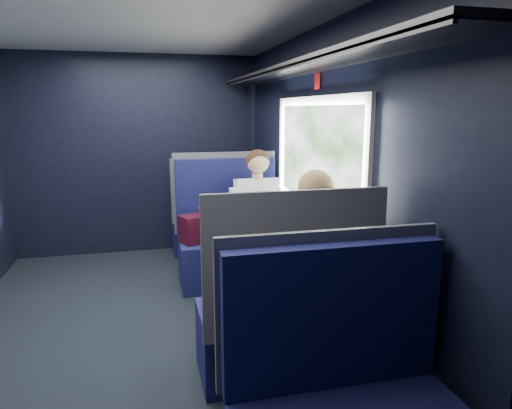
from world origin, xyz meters
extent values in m
cube|color=black|center=(0.00, 0.00, -0.01)|extent=(2.80, 4.20, 0.01)
cube|color=black|center=(1.45, 0.00, 1.15)|extent=(0.10, 4.20, 2.30)
cube|color=black|center=(0.00, 2.15, 1.15)|extent=(2.80, 0.10, 2.30)
cube|color=black|center=(0.00, -2.15, 1.15)|extent=(2.80, 0.10, 2.30)
cube|color=silver|center=(0.00, 0.00, 2.35)|extent=(2.80, 4.20, 0.10)
cube|color=beige|center=(1.38, 0.00, 1.74)|extent=(0.03, 1.84, 0.07)
cube|color=beige|center=(1.38, 0.00, 0.90)|extent=(0.03, 1.84, 0.07)
cube|color=beige|center=(1.38, -0.89, 1.32)|extent=(0.03, 0.07, 0.78)
cube|color=beige|center=(1.38, 0.89, 1.32)|extent=(0.03, 0.07, 0.78)
cube|color=black|center=(1.22, 0.00, 1.98)|extent=(0.36, 4.10, 0.04)
cube|color=black|center=(1.05, 0.00, 1.96)|extent=(0.02, 4.10, 0.03)
cube|color=red|center=(1.38, 0.00, 1.89)|extent=(0.01, 0.10, 0.12)
cylinder|color=#54565E|center=(0.88, 0.00, 0.35)|extent=(0.08, 0.08, 0.70)
cube|color=silver|center=(1.06, 0.00, 0.72)|extent=(0.62, 1.00, 0.04)
cube|color=#0E0F3D|center=(0.85, 0.78, 0.23)|extent=(1.00, 0.50, 0.45)
cube|color=#0E0F3D|center=(0.85, 1.08, 0.82)|extent=(1.00, 0.10, 0.75)
cube|color=#54565E|center=(0.85, 1.14, 0.85)|extent=(1.04, 0.03, 0.82)
cube|color=#54565E|center=(0.85, 0.73, 0.55)|extent=(0.06, 0.40, 0.20)
cube|color=#400D1D|center=(0.55, 0.78, 0.58)|extent=(0.42, 0.33, 0.26)
cylinder|color=#400D1D|center=(0.55, 0.78, 0.77)|extent=(0.09, 0.15, 0.03)
cylinder|color=silver|center=(0.72, 0.62, 0.59)|extent=(0.10, 0.10, 0.27)
cylinder|color=#1B37CA|center=(0.72, 0.62, 0.75)|extent=(0.06, 0.06, 0.06)
cube|color=#0E0F3D|center=(0.85, -0.78, 0.23)|extent=(1.00, 0.50, 0.45)
cube|color=#0E0F3D|center=(0.85, -1.08, 0.82)|extent=(1.00, 0.10, 0.75)
cube|color=#54565E|center=(0.85, -1.14, 0.85)|extent=(1.04, 0.03, 0.82)
cube|color=#54565E|center=(0.85, -0.73, 0.55)|extent=(0.06, 0.40, 0.20)
cube|color=#0E0F3D|center=(0.85, 1.88, 0.23)|extent=(1.00, 0.40, 0.45)
cube|color=#0E0F3D|center=(0.85, 1.64, 0.78)|extent=(1.00, 0.10, 0.66)
cube|color=#54565E|center=(0.85, 1.59, 0.80)|extent=(1.04, 0.03, 0.72)
cube|color=#0E0F3D|center=(0.85, -1.64, 0.78)|extent=(1.00, 0.10, 0.66)
cube|color=#54565E|center=(0.85, -1.59, 0.80)|extent=(1.04, 0.03, 0.72)
cube|color=black|center=(1.10, 0.64, 0.53)|extent=(0.36, 0.44, 0.16)
cube|color=black|center=(1.10, 0.44, 0.23)|extent=(0.32, 0.12, 0.45)
cube|color=white|center=(1.10, 0.80, 0.78)|extent=(0.40, 0.29, 0.53)
cylinder|color=#D8A88C|center=(1.10, 0.76, 1.06)|extent=(0.10, 0.10, 0.06)
sphere|color=#D8A88C|center=(1.10, 0.74, 1.20)|extent=(0.21, 0.21, 0.21)
sphere|color=#382114|center=(1.10, 0.76, 1.21)|extent=(0.22, 0.22, 0.22)
cube|color=white|center=(0.88, 0.76, 0.78)|extent=(0.09, 0.12, 0.34)
cube|color=white|center=(1.32, 0.76, 0.78)|extent=(0.09, 0.12, 0.34)
cube|color=black|center=(1.10, -0.64, 0.53)|extent=(0.36, 0.44, 0.16)
cube|color=black|center=(1.10, -0.44, 0.23)|extent=(0.32, 0.12, 0.45)
cube|color=black|center=(1.10, -0.80, 0.78)|extent=(0.40, 0.29, 0.53)
cylinder|color=#D8A88C|center=(1.10, -0.76, 1.06)|extent=(0.10, 0.10, 0.06)
sphere|color=#D8A88C|center=(1.10, -0.74, 1.20)|extent=(0.21, 0.21, 0.21)
sphere|color=tan|center=(1.10, -0.76, 1.21)|extent=(0.22, 0.22, 0.22)
cube|color=black|center=(0.88, -0.76, 0.78)|extent=(0.09, 0.12, 0.34)
cube|color=black|center=(1.32, -0.76, 0.78)|extent=(0.09, 0.12, 0.34)
cube|color=tan|center=(1.10, -0.86, 0.90)|extent=(0.26, 0.07, 0.36)
cube|color=white|center=(1.08, -0.07, 0.74)|extent=(0.54, 0.74, 0.01)
cube|color=silver|center=(1.33, 0.10, 0.75)|extent=(0.33, 0.38, 0.02)
cube|color=silver|center=(1.45, 0.10, 0.87)|extent=(0.11, 0.31, 0.22)
cube|color=black|center=(1.44, 0.10, 0.87)|extent=(0.09, 0.27, 0.18)
cylinder|color=silver|center=(1.33, 0.25, 0.83)|extent=(0.06, 0.06, 0.18)
cylinder|color=#1B37CA|center=(1.33, 0.25, 0.93)|extent=(0.04, 0.04, 0.04)
cylinder|color=white|center=(1.32, 0.40, 0.78)|extent=(0.07, 0.07, 0.09)
camera|label=1|loc=(0.07, -3.39, 1.68)|focal=32.00mm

